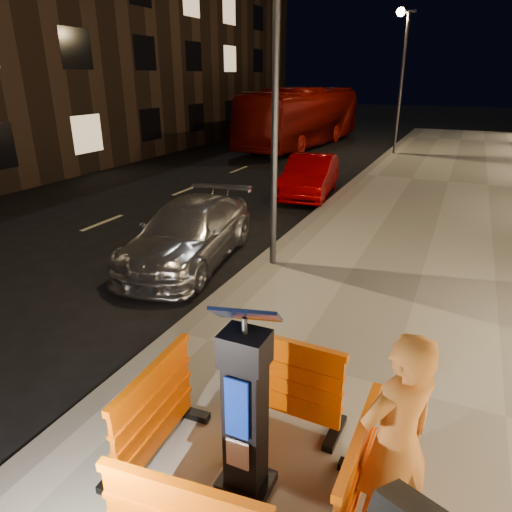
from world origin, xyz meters
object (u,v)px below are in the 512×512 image
at_px(barrier_kerbside, 155,412).
at_px(barrier_bldgside, 355,481).
at_px(car_red, 309,195).
at_px(barrier_back, 285,381).
at_px(man, 396,442).
at_px(bus_doubledecker, 302,146).
at_px(parking_kiosk, 245,406).
at_px(car_silver, 191,261).

distance_m(barrier_kerbside, barrier_bldgside, 1.90).
bearing_deg(car_red, barrier_back, -80.94).
xyz_separation_m(car_red, man, (4.26, -10.97, 1.07)).
distance_m(bus_doubledecker, man, 22.99).
bearing_deg(parking_kiosk, barrier_kerbside, 178.92).
bearing_deg(car_red, parking_kiosk, -82.32).
xyz_separation_m(barrier_back, car_red, (-3.06, 10.09, -0.64)).
bearing_deg(barrier_bldgside, man, -71.96).
height_order(barrier_bldgside, car_red, barrier_bldgside).
bearing_deg(car_silver, man, -52.54).
bearing_deg(bus_doubledecker, barrier_back, -67.11).
bearing_deg(barrier_back, barrier_bldgside, -43.08).
bearing_deg(barrier_kerbside, car_red, 7.73).
distance_m(parking_kiosk, man, 1.20).
bearing_deg(car_red, barrier_kerbside, -86.99).
bearing_deg(barrier_bldgside, barrier_back, 45.92).
distance_m(car_red, man, 11.81).
relative_size(barrier_kerbside, car_silver, 0.30).
relative_size(parking_kiosk, barrier_back, 1.40).
bearing_deg(parking_kiosk, car_silver, 126.02).
xyz_separation_m(barrier_back, man, (1.20, -0.87, 0.42)).
distance_m(barrier_back, barrier_kerbside, 1.34).
relative_size(parking_kiosk, car_silver, 0.42).
xyz_separation_m(barrier_kerbside, car_silver, (-2.60, 4.69, -0.64)).
bearing_deg(man, bus_doubledecker, -117.20).
bearing_deg(bus_doubledecker, car_silver, -74.33).
xyz_separation_m(barrier_kerbside, car_red, (-2.11, 11.04, -0.64)).
bearing_deg(bus_doubledecker, barrier_kerbside, -70.20).
relative_size(barrier_back, bus_doubledecker, 0.12).
bearing_deg(barrier_kerbside, barrier_bldgside, -93.08).
distance_m(parking_kiosk, car_silver, 5.97).
bearing_deg(barrier_back, parking_kiosk, -88.08).
xyz_separation_m(barrier_bldgside, bus_doubledecker, (-7.93, 21.54, -0.64)).
distance_m(car_red, bus_doubledecker, 11.20).
bearing_deg(bus_doubledecker, parking_kiosk, -67.88).
relative_size(barrier_back, car_silver, 0.30).
relative_size(car_silver, man, 2.28).
xyz_separation_m(barrier_back, car_silver, (-3.55, 3.74, -0.64)).
bearing_deg(car_silver, barrier_back, -54.88).
bearing_deg(barrier_kerbside, parking_kiosk, -93.08).
distance_m(parking_kiosk, car_red, 11.51).
height_order(parking_kiosk, man, man).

